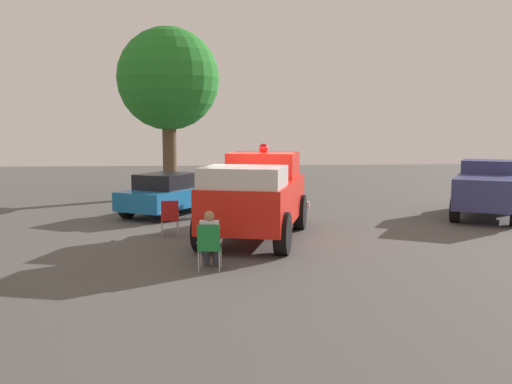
# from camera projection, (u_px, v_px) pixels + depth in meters

# --- Properties ---
(ground_plane) EXTENTS (60.00, 60.00, 0.00)m
(ground_plane) POSITION_uv_depth(u_px,v_px,m) (253.00, 237.00, 15.51)
(ground_plane) COLOR #514F4C
(vintage_fire_truck) EXTENTS (3.79, 6.32, 2.59)m
(vintage_fire_truck) POSITION_uv_depth(u_px,v_px,m) (258.00, 195.00, 15.33)
(vintage_fire_truck) COLOR black
(vintage_fire_truck) RESTS_ON ground
(classic_hot_rod) EXTENTS (3.84, 4.69, 1.46)m
(classic_hot_rod) POSITION_uv_depth(u_px,v_px,m) (172.00, 193.00, 19.65)
(classic_hot_rod) COLOR black
(classic_hot_rod) RESTS_ON ground
(parked_pickup) EXTENTS (3.95, 5.06, 1.90)m
(parked_pickup) POSITION_uv_depth(u_px,v_px,m) (487.00, 188.00, 18.98)
(parked_pickup) COLOR black
(parked_pickup) RESTS_ON ground
(lawn_chair_near_truck) EXTENTS (0.56, 0.55, 1.02)m
(lawn_chair_near_truck) POSITION_uv_depth(u_px,v_px,m) (209.00, 244.00, 11.77)
(lawn_chair_near_truck) COLOR #B7BABF
(lawn_chair_near_truck) RESTS_ON ground
(lawn_chair_by_car) EXTENTS (0.56, 0.55, 1.02)m
(lawn_chair_by_car) POSITION_uv_depth(u_px,v_px,m) (170.00, 215.00, 15.58)
(lawn_chair_by_car) COLOR #B7BABF
(lawn_chair_by_car) RESTS_ON ground
(spectator_seated) EXTENTS (0.43, 0.57, 1.29)m
(spectator_seated) POSITION_uv_depth(u_px,v_px,m) (210.00, 237.00, 11.89)
(spectator_seated) COLOR #383842
(spectator_seated) RESTS_ON ground
(spectator_standing) EXTENTS (0.32, 0.65, 1.68)m
(spectator_standing) POSITION_uv_depth(u_px,v_px,m) (241.00, 186.00, 19.75)
(spectator_standing) COLOR #2D334C
(spectator_standing) RESTS_ON ground
(oak_tree_left) EXTENTS (4.45, 4.45, 7.39)m
(oak_tree_left) POSITION_uv_depth(u_px,v_px,m) (168.00, 80.00, 24.09)
(oak_tree_left) COLOR brown
(oak_tree_left) RESTS_ON ground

